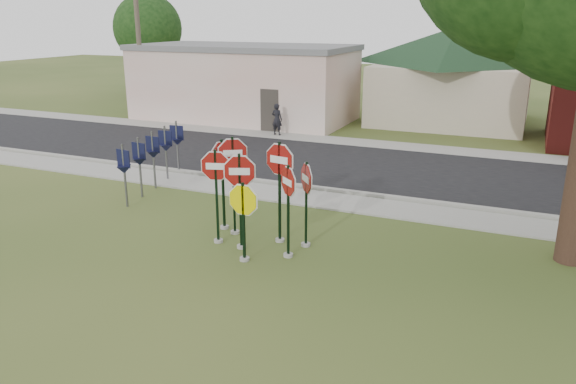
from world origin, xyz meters
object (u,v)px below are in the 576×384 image
at_px(stop_sign_left, 216,183).
at_px(utility_pole_near, 138,30).
at_px(stop_sign_center, 240,187).
at_px(stop_sign_yellow, 243,213).
at_px(pedestrian, 277,119).

xyz_separation_m(stop_sign_left, utility_pole_near, (-13.08, 14.08, 3.35)).
bearing_deg(stop_sign_center, stop_sign_yellow, -56.40).
bearing_deg(utility_pole_near, pedestrian, -5.87).
bearing_deg(stop_sign_yellow, utility_pole_near, 133.86).
distance_m(stop_sign_center, pedestrian, 14.25).
height_order(stop_sign_yellow, pedestrian, stop_sign_yellow).
height_order(stop_sign_center, stop_sign_yellow, stop_sign_center).
bearing_deg(pedestrian, utility_pole_near, 0.45).
xyz_separation_m(utility_pole_near, pedestrian, (8.74, -0.90, -4.13)).
xyz_separation_m(stop_sign_yellow, utility_pole_near, (-14.25, 14.83, 3.74)).
relative_size(stop_sign_left, pedestrian, 1.67).
bearing_deg(utility_pole_near, stop_sign_left, -47.10).
distance_m(stop_sign_center, stop_sign_left, 0.75).
distance_m(utility_pole_near, pedestrian, 9.70).
bearing_deg(pedestrian, stop_sign_center, 117.27).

